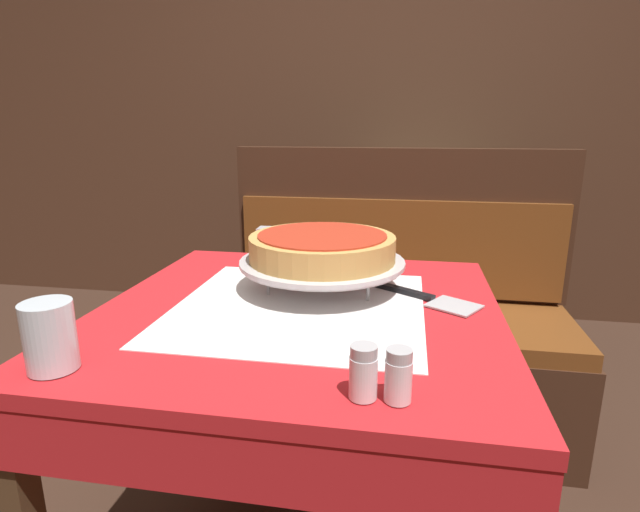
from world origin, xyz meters
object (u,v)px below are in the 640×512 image
Objects in this scene: dining_table_front at (300,345)px; napkin_holder at (275,243)px; pepper_shaker at (398,376)px; water_glass_near at (50,336)px; salt_shaker at (363,372)px; condiment_caddy at (437,191)px; booth_bench at (393,348)px; deep_dish_pizza at (322,247)px; pizza_server at (420,296)px; dining_table_rear at (423,222)px; pizza_pan_stand at (322,264)px.

napkin_holder is at bearing 112.07° from dining_table_front.
napkin_holder is (-0.38, 0.74, 0.01)m from pepper_shaker.
water_glass_near reaches higher than dining_table_front.
salt_shaker is 0.54× the size of condiment_caddy.
pepper_shaker is (0.03, -1.13, 0.49)m from booth_bench.
salt_shaker is (-0.02, -1.13, 0.49)m from booth_bench.
pepper_shaker is (0.56, -0.00, -0.02)m from water_glass_near.
deep_dish_pizza is at bearing 77.05° from dining_table_front.
pizza_server is (0.23, -0.03, -0.10)m from deep_dish_pizza.
napkin_holder reaches higher than dining_table_front.
pepper_shaker is at bearing -57.86° from dining_table_front.
pizza_server is 0.46m from pepper_shaker.
dining_table_front is at bearing 122.14° from pepper_shaker.
water_glass_near is 2.12m from condiment_caddy.
salt_shaker is at bearing -0.15° from water_glass_near.
deep_dish_pizza is 0.51m from salt_shaker.
water_glass_near is at bearing -107.90° from dining_table_rear.
pizza_pan_stand is at bearing -104.27° from booth_bench.
booth_bench is 8.64× the size of condiment_caddy.
deep_dish_pizza is 4.25× the size of salt_shaker.
dining_table_rear is at bearing 72.10° from water_glass_near.
water_glass_near is (-0.33, -0.35, 0.15)m from dining_table_front.
napkin_holder is (-0.16, 0.39, 0.14)m from dining_table_front.
booth_bench is at bearing -101.77° from condiment_caddy.
condiment_caddy reaches higher than napkin_holder.
condiment_caddy is (0.11, 1.55, 0.04)m from pizza_server.
condiment_caddy is (0.35, 1.52, -0.06)m from deep_dish_pizza.
deep_dish_pizza reaches higher than dining_table_rear.
pizza_pan_stand is at bearing 180.00° from deep_dish_pizza.
napkin_holder is (0.18, 0.74, -0.01)m from water_glass_near.
dining_table_rear is 1.55m from pizza_server.
booth_bench is 11.40× the size of water_glass_near.
pizza_server is (0.07, -0.68, 0.45)m from booth_bench.
dining_table_rear is 2.20× the size of deep_dish_pizza.
napkin_holder is at bearing 145.47° from pizza_server.
pizza_pan_stand is (0.03, 0.13, 0.16)m from dining_table_front.
condiment_caddy is (0.20, 2.00, 0.01)m from salt_shaker.
dining_table_rear is 7.65× the size of napkin_holder.
pepper_shaker is (-0.04, -0.45, 0.04)m from pizza_server.
pizza_server is 1.85× the size of condiment_caddy.
salt_shaker is at bearing -93.97° from dining_table_rear.
deep_dish_pizza is at bearing 52.88° from water_glass_near.
booth_bench is 4.67× the size of pizza_server.
pizza_server is 2.44× the size of water_glass_near.
booth_bench reaches higher than pepper_shaker.
booth_bench is at bearing -97.61° from dining_table_rear.
booth_bench reaches higher than napkin_holder.
deep_dish_pizza reaches higher than dining_table_front.
pepper_shaker is at bearing -94.40° from condiment_caddy.
booth_bench is 1.23m from salt_shaker.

